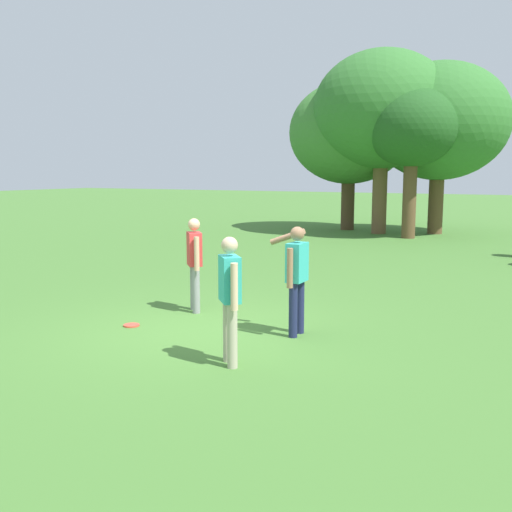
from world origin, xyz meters
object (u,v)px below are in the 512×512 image
Objects in this scene: frisbee at (131,325)px; person_bystander at (296,272)px; person_thrower at (230,292)px; tree_tall_left at (349,133)px; person_catcher at (195,258)px; tree_broad_center at (382,110)px; tree_slender_mid at (439,122)px; tree_far_right at (412,128)px.

person_bystander is at bearing 16.66° from frisbee.
tree_tall_left is (-4.44, 17.46, 3.10)m from person_thrower.
person_thrower is 1.00× the size of person_catcher.
person_catcher is (-1.99, 2.18, 0.00)m from person_thrower.
tree_broad_center is at bearing -29.68° from tree_tall_left.
frisbee is at bearing -95.20° from tree_slender_mid.
tree_slender_mid is (1.99, 0.98, -0.45)m from tree_broad_center.
tree_far_right reaches higher than person_bystander.
person_catcher is 0.27× the size of tree_tall_left.
tree_tall_left reaches higher than frisbee.
tree_slender_mid is (-1.01, 15.89, 3.39)m from person_bystander.
tree_slender_mid reaches higher than frisbee.
tree_far_right is (0.61, 13.25, 3.05)m from person_catcher.
person_catcher is at bearing 75.00° from frisbee.
person_thrower is 1.64m from person_bystander.
tree_slender_mid reaches higher than tree_tall_left.
tree_far_right is (1.43, -1.10, -0.82)m from tree_broad_center.
tree_broad_center is at bearing 91.75° from frisbee.
tree_far_right reaches higher than person_thrower.
person_catcher is 6.38× the size of frisbee.
frisbee is 16.38m from tree_broad_center.
tree_far_right is 0.82× the size of tree_slender_mid.
tree_slender_mid is (1.16, 15.34, 3.41)m from person_catcher.
tree_slender_mid is (-0.82, 17.52, 3.41)m from person_thrower.
frisbee is 0.04× the size of tree_slender_mid.
tree_broad_center reaches higher than tree_far_right.
tree_tall_left is at bearing 104.27° from person_thrower.
tree_broad_center is 1.98m from tree_far_right.
person_bystander is 0.30× the size of tree_far_right.
frisbee is 17.26m from tree_slender_mid.
frisbee is at bearing -88.25° from tree_broad_center.
person_bystander is at bearing -86.36° from tree_slender_mid.
person_thrower is 17.86m from tree_slender_mid.
tree_tall_left is 3.63m from tree_slender_mid.
tree_broad_center is (-2.82, 16.53, 3.87)m from person_thrower.
person_thrower is at bearing -87.31° from tree_slender_mid.
person_thrower and person_bystander have the same top height.
tree_broad_center is 1.07× the size of tree_slender_mid.
person_bystander is 0.27× the size of tree_tall_left.
person_thrower is at bearing -80.33° from tree_broad_center.
person_thrower is at bearing -20.53° from frisbee.
tree_tall_left is 0.87× the size of tree_broad_center.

